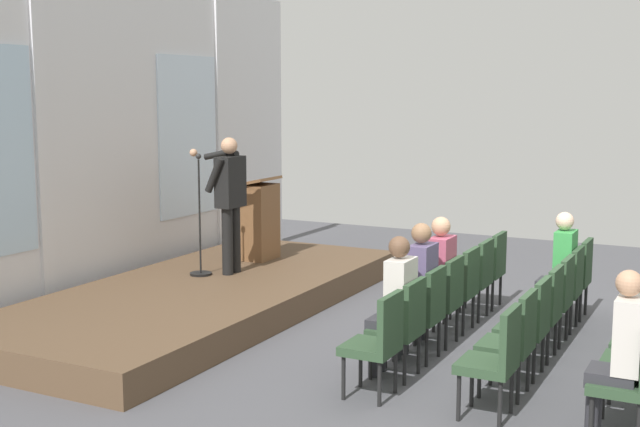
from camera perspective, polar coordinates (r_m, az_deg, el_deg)
ground_plane at (r=8.94m, az=12.21°, el=-9.23°), size 13.75×13.75×0.00m
rear_partition at (r=11.14m, az=-14.74°, el=5.08°), size 9.27×0.14×4.19m
stage_platform at (r=10.41m, az=-7.86°, el=-5.65°), size 6.07×2.60×0.34m
speaker at (r=10.76m, az=-6.17°, el=1.26°), size 0.50×0.69×1.75m
mic_stand at (r=10.81m, az=-8.12°, el=-2.40°), size 0.28×0.28×1.55m
lectern at (r=11.72m, az=-4.19°, el=-0.42°), size 0.60×0.48×1.16m
chair_r0_c0 at (r=7.39m, az=3.98°, el=-8.48°), size 0.46×0.44×0.94m
chair_r0_c1 at (r=7.91m, az=5.65°, el=-7.37°), size 0.46×0.44×0.94m
audience_r0_c1 at (r=7.88m, az=5.13°, el=-5.82°), size 0.36×0.39×1.35m
chair_r0_c2 at (r=8.44m, az=7.11°, el=-6.39°), size 0.46×0.44×0.94m
audience_r0_c2 at (r=8.41m, az=6.64°, el=-4.81°), size 0.36×0.39×1.39m
chair_r0_c3 at (r=8.97m, az=8.40°, el=-5.52°), size 0.46×0.44×0.94m
audience_r0_c3 at (r=8.94m, az=7.95°, el=-4.09°), size 0.36×0.39×1.37m
chair_r0_c4 at (r=9.51m, az=9.54°, el=-4.76°), size 0.46×0.44×0.94m
chair_r0_c5 at (r=10.05m, az=10.55°, el=-4.07°), size 0.46×0.44×0.94m
chair_r0_c6 at (r=10.60m, az=11.45°, el=-3.45°), size 0.46×0.44×0.94m
chair_r1_c0 at (r=7.07m, az=11.85°, el=-9.43°), size 0.46×0.44×0.94m
chair_r1_c1 at (r=7.61m, az=13.03°, el=-8.18°), size 0.46×0.44×0.94m
chair_r1_c2 at (r=8.15m, az=14.04°, el=-7.10°), size 0.46×0.44×0.94m
chair_r1_c3 at (r=8.70m, az=14.92°, el=-6.15°), size 0.46×0.44×0.94m
chair_r1_c4 at (r=9.26m, az=15.70°, el=-5.31°), size 0.46×0.44×0.94m
chair_r1_c5 at (r=9.82m, az=16.38°, el=-4.57°), size 0.46×0.44×0.94m
audience_r1_c5 at (r=9.79m, az=15.97°, el=-3.35°), size 0.36×0.39×1.34m
chair_r1_c6 at (r=10.38m, az=16.99°, el=-3.90°), size 0.46×0.44×0.94m
chair_r2_c0 at (r=6.89m, az=20.34°, el=-10.26°), size 0.46×0.44×0.94m
audience_r2_c0 at (r=6.83m, az=19.76°, el=-8.52°), size 0.36×0.39×1.34m
chair_r2_c1 at (r=7.44m, az=20.90°, el=-8.90°), size 0.46×0.44×0.94m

